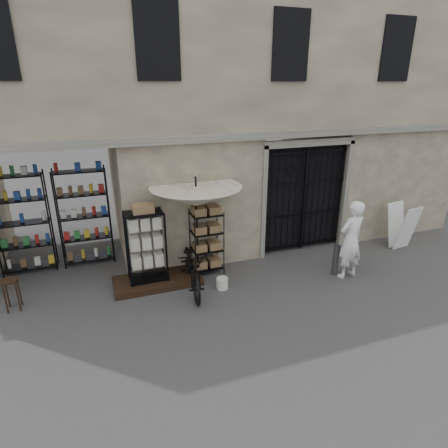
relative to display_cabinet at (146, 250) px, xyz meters
name	(u,v)px	position (x,y,z in m)	size (l,w,h in m)	color
ground	(280,299)	(2.60, -1.59, -0.88)	(80.00, 80.00, 0.00)	black
main_building	(219,79)	(2.60, 2.41, 3.62)	(14.00, 4.00, 9.00)	tan
shop_recess	(54,217)	(-1.90, 1.21, 0.62)	(3.00, 1.70, 3.00)	black
shop_shelving	(55,220)	(-1.95, 1.71, 0.37)	(2.70, 0.50, 2.50)	black
iron_gate	(301,197)	(4.35, 0.68, 0.62)	(2.50, 0.21, 3.00)	black
step_platform	(158,281)	(0.20, -0.04, -0.81)	(2.00, 0.90, 0.15)	black
display_cabinet	(146,250)	(0.00, 0.00, 0.00)	(0.86, 0.59, 1.77)	black
wire_rack	(207,242)	(1.47, 0.15, -0.09)	(0.82, 0.68, 1.62)	black
market_umbrella	(196,191)	(1.21, 0.04, 1.25)	(2.41, 2.43, 2.97)	black
white_bucket	(222,283)	(1.56, -0.74, -0.76)	(0.27, 0.27, 0.26)	silver
bicycle	(193,288)	(0.92, -0.50, -0.88)	(0.72, 1.08, 2.07)	black
wooden_stool	(12,294)	(-2.79, -0.08, -0.52)	(0.33, 0.33, 0.69)	black
steel_bollard	(336,260)	(4.38, -1.03, -0.50)	(0.14, 0.14, 0.77)	#515254
shopkeeper	(346,276)	(4.60, -1.22, -0.88)	(0.70, 1.92, 0.46)	white
easel_sign	(402,226)	(7.05, -0.32, -0.24)	(0.67, 0.75, 1.26)	silver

